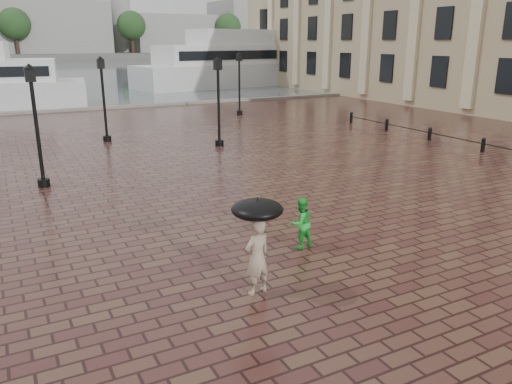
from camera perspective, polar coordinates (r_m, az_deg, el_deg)
ground at (r=13.36m, az=8.13°, el=-6.70°), size 300.00×300.00×0.00m
harbour_water at (r=102.27m, az=-24.01°, el=12.50°), size 240.00×240.00×0.00m
quay_edge at (r=42.83m, az=-17.77°, el=8.97°), size 80.00×0.60×0.30m
far_shore at (r=170.09m, az=-25.86°, el=13.81°), size 300.00×60.00×2.00m
distant_skyline at (r=169.25m, az=-8.85°, el=18.09°), size 102.50×22.00×33.00m
far_trees at (r=148.11m, az=-25.89°, el=16.87°), size 188.00×8.00×13.50m
bollard_row at (r=27.28m, az=24.54°, el=4.99°), size 0.22×21.22×0.73m
street_lamps at (r=28.21m, az=-16.05°, el=10.18°), size 21.44×14.44×4.40m
adult_pedestrian at (r=10.79m, az=0.15°, el=-7.45°), size 0.69×0.52×1.72m
child_pedestrian at (r=13.24m, az=5.12°, el=-3.55°), size 0.75×0.62×1.39m
ferry_far at (r=63.57m, az=-1.42°, el=14.54°), size 28.28×10.94×9.04m
umbrella at (r=10.39m, az=0.15°, el=-2.01°), size 1.10×1.10×1.15m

